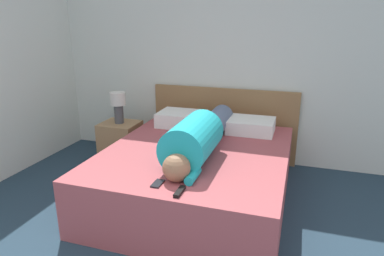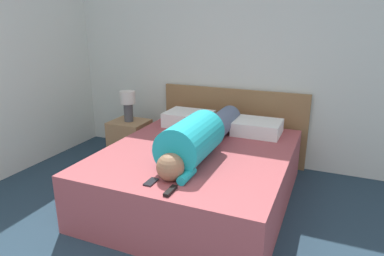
{
  "view_description": "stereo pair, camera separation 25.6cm",
  "coord_description": "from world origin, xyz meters",
  "px_view_note": "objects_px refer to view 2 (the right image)",
  "views": [
    {
      "loc": [
        0.76,
        -0.61,
        1.64
      ],
      "look_at": [
        -0.11,
        2.08,
        0.76
      ],
      "focal_mm": 32.0,
      "sensor_mm": 36.0,
      "label": 1
    },
    {
      "loc": [
        1.0,
        -0.52,
        1.64
      ],
      "look_at": [
        -0.11,
        2.08,
        0.76
      ],
      "focal_mm": 32.0,
      "sensor_mm": 36.0,
      "label": 2
    }
  ],
  "objects_px": {
    "nightstand": "(130,140)",
    "pillow_near_headboard": "(189,119)",
    "pillow_second": "(257,127)",
    "bed": "(198,175)",
    "person_lying": "(200,137)",
    "table_lamp": "(128,102)",
    "cell_phone": "(151,182)",
    "tv_remote": "(170,191)"
  },
  "relations": [
    {
      "from": "nightstand",
      "to": "table_lamp",
      "type": "bearing_deg",
      "value": -90.0
    },
    {
      "from": "person_lying",
      "to": "cell_phone",
      "type": "distance_m",
      "value": 0.71
    },
    {
      "from": "bed",
      "to": "table_lamp",
      "type": "relative_size",
      "value": 5.25
    },
    {
      "from": "nightstand",
      "to": "pillow_near_headboard",
      "type": "bearing_deg",
      "value": 4.9
    },
    {
      "from": "bed",
      "to": "person_lying",
      "type": "relative_size",
      "value": 1.2
    },
    {
      "from": "pillow_second",
      "to": "cell_phone",
      "type": "distance_m",
      "value": 1.51
    },
    {
      "from": "person_lying",
      "to": "pillow_second",
      "type": "height_order",
      "value": "person_lying"
    },
    {
      "from": "nightstand",
      "to": "pillow_near_headboard",
      "type": "height_order",
      "value": "pillow_near_headboard"
    },
    {
      "from": "bed",
      "to": "pillow_second",
      "type": "distance_m",
      "value": 0.84
    },
    {
      "from": "table_lamp",
      "to": "person_lying",
      "type": "bearing_deg",
      "value": -30.06
    },
    {
      "from": "nightstand",
      "to": "pillow_second",
      "type": "xyz_separation_m",
      "value": [
        1.54,
        0.07,
        0.33
      ]
    },
    {
      "from": "tv_remote",
      "to": "pillow_near_headboard",
      "type": "bearing_deg",
      "value": 108.96
    },
    {
      "from": "pillow_near_headboard",
      "to": "cell_phone",
      "type": "height_order",
      "value": "pillow_near_headboard"
    },
    {
      "from": "pillow_near_headboard",
      "to": "tv_remote",
      "type": "xyz_separation_m",
      "value": [
        0.52,
        -1.52,
        -0.07
      ]
    },
    {
      "from": "tv_remote",
      "to": "person_lying",
      "type": "bearing_deg",
      "value": 96.43
    },
    {
      "from": "bed",
      "to": "nightstand",
      "type": "xyz_separation_m",
      "value": [
        -1.15,
        0.61,
        -0.01
      ]
    },
    {
      "from": "table_lamp",
      "to": "cell_phone",
      "type": "height_order",
      "value": "table_lamp"
    },
    {
      "from": "bed",
      "to": "person_lying",
      "type": "height_order",
      "value": "person_lying"
    },
    {
      "from": "pillow_second",
      "to": "person_lying",
      "type": "bearing_deg",
      "value": -114.55
    },
    {
      "from": "person_lying",
      "to": "pillow_near_headboard",
      "type": "height_order",
      "value": "person_lying"
    },
    {
      "from": "nightstand",
      "to": "pillow_second",
      "type": "relative_size",
      "value": 1.01
    },
    {
      "from": "nightstand",
      "to": "pillow_second",
      "type": "height_order",
      "value": "pillow_second"
    },
    {
      "from": "person_lying",
      "to": "pillow_near_headboard",
      "type": "distance_m",
      "value": 0.88
    },
    {
      "from": "bed",
      "to": "pillow_near_headboard",
      "type": "distance_m",
      "value": 0.84
    },
    {
      "from": "table_lamp",
      "to": "tv_remote",
      "type": "relative_size",
      "value": 2.45
    },
    {
      "from": "nightstand",
      "to": "pillow_second",
      "type": "bearing_deg",
      "value": 2.42
    },
    {
      "from": "pillow_second",
      "to": "bed",
      "type": "bearing_deg",
      "value": -120.57
    },
    {
      "from": "table_lamp",
      "to": "pillow_near_headboard",
      "type": "height_order",
      "value": "table_lamp"
    },
    {
      "from": "cell_phone",
      "to": "table_lamp",
      "type": "bearing_deg",
      "value": 128.34
    },
    {
      "from": "bed",
      "to": "pillow_near_headboard",
      "type": "xyz_separation_m",
      "value": [
        -0.39,
        0.67,
        0.33
      ]
    },
    {
      "from": "bed",
      "to": "nightstand",
      "type": "distance_m",
      "value": 1.3
    },
    {
      "from": "person_lying",
      "to": "nightstand",
      "type": "bearing_deg",
      "value": 149.94
    },
    {
      "from": "table_lamp",
      "to": "pillow_near_headboard",
      "type": "xyz_separation_m",
      "value": [
        0.76,
        0.07,
        -0.13
      ]
    },
    {
      "from": "bed",
      "to": "person_lying",
      "type": "xyz_separation_m",
      "value": [
        0.05,
        -0.09,
        0.41
      ]
    },
    {
      "from": "bed",
      "to": "person_lying",
      "type": "bearing_deg",
      "value": -60.18
    },
    {
      "from": "pillow_near_headboard",
      "to": "pillow_second",
      "type": "distance_m",
      "value": 0.78
    },
    {
      "from": "person_lying",
      "to": "tv_remote",
      "type": "bearing_deg",
      "value": -83.57
    },
    {
      "from": "nightstand",
      "to": "cell_phone",
      "type": "height_order",
      "value": "cell_phone"
    },
    {
      "from": "person_lying",
      "to": "cell_phone",
      "type": "bearing_deg",
      "value": -99.36
    },
    {
      "from": "nightstand",
      "to": "bed",
      "type": "bearing_deg",
      "value": -27.83
    },
    {
      "from": "person_lying",
      "to": "cell_phone",
      "type": "relative_size",
      "value": 12.39
    },
    {
      "from": "bed",
      "to": "cell_phone",
      "type": "bearing_deg",
      "value": -94.63
    }
  ]
}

